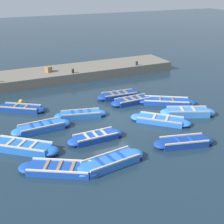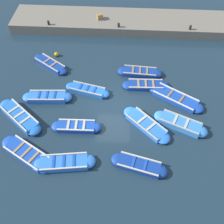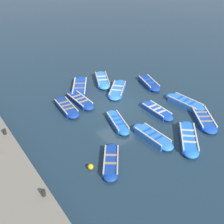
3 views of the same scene
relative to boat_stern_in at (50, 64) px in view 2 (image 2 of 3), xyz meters
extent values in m
plane|color=#1C303F|center=(3.86, 5.06, -0.16)|extent=(120.00, 120.00, 0.00)
cube|color=navy|center=(0.00, 0.00, -0.01)|extent=(2.15, 2.57, 0.31)
ellipsoid|color=navy|center=(-0.74, -1.04, -0.01)|extent=(1.07, 1.08, 0.31)
ellipsoid|color=navy|center=(0.74, 1.04, -0.01)|extent=(1.07, 1.08, 0.31)
cube|color=#B2AD9E|center=(0.30, -0.21, 0.18)|extent=(1.51, 2.09, 0.07)
cube|color=#B2AD9E|center=(-0.30, 0.21, 0.18)|extent=(1.51, 2.09, 0.07)
cube|color=#9E7A51|center=(-0.21, -0.30, 0.17)|extent=(0.67, 0.53, 0.04)
cube|color=#9E7A51|center=(0.21, 0.30, 0.17)|extent=(0.67, 0.53, 0.04)
cube|color=navy|center=(8.27, 6.77, 0.01)|extent=(1.45, 2.53, 0.34)
ellipsoid|color=navy|center=(7.98, 5.61, 0.01)|extent=(1.01, 1.03, 0.34)
ellipsoid|color=navy|center=(8.56, 7.93, 0.01)|extent=(1.01, 1.03, 0.34)
cube|color=beige|center=(8.67, 6.67, 0.22)|extent=(0.65, 2.28, 0.07)
cube|color=beige|center=(7.87, 6.87, 0.22)|extent=(0.65, 2.28, 0.07)
cube|color=#1947B7|center=(8.19, 6.44, 0.20)|extent=(0.80, 0.33, 0.04)
cube|color=#1947B7|center=(8.35, 7.10, 0.20)|extent=(0.80, 0.33, 0.04)
cube|color=blue|center=(5.26, -0.87, 0.03)|extent=(2.66, 2.92, 0.38)
ellipsoid|color=blue|center=(4.30, -2.02, 0.03)|extent=(1.27, 1.28, 0.38)
ellipsoid|color=blue|center=(6.21, 0.28, 0.03)|extent=(1.27, 1.28, 0.38)
cube|color=beige|center=(5.60, -1.16, 0.26)|extent=(1.94, 2.30, 0.07)
cube|color=beige|center=(4.91, -0.59, 0.26)|extent=(1.94, 2.30, 0.07)
cube|color=beige|center=(4.85, -1.36, 0.24)|extent=(0.75, 0.65, 0.04)
cube|color=beige|center=(5.26, -0.87, 0.24)|extent=(0.75, 0.65, 0.04)
cube|color=beige|center=(5.66, -0.38, 0.24)|extent=(0.75, 0.65, 0.04)
cube|color=navy|center=(1.90, 7.28, 0.00)|extent=(0.98, 2.51, 0.33)
ellipsoid|color=navy|center=(1.94, 6.04, 0.00)|extent=(0.86, 0.88, 0.33)
ellipsoid|color=navy|center=(1.86, 8.52, 0.00)|extent=(0.86, 0.88, 0.33)
cube|color=beige|center=(2.31, 7.29, 0.20)|extent=(0.16, 2.43, 0.07)
cube|color=beige|center=(1.49, 7.27, 0.20)|extent=(0.16, 2.43, 0.07)
cube|color=#9E7A51|center=(1.92, 6.75, 0.19)|extent=(0.80, 0.17, 0.04)
cube|color=#9E7A51|center=(1.90, 7.28, 0.19)|extent=(0.80, 0.17, 0.04)
cube|color=#9E7A51|center=(1.89, 7.81, 0.19)|extent=(0.80, 0.17, 0.04)
cube|color=blue|center=(8.38, 2.55, 0.02)|extent=(1.32, 2.76, 0.36)
ellipsoid|color=blue|center=(8.56, 1.24, 0.02)|extent=(1.01, 1.03, 0.36)
ellipsoid|color=blue|center=(8.20, 3.87, 0.02)|extent=(1.01, 1.03, 0.36)
cube|color=beige|center=(8.82, 2.61, 0.23)|extent=(0.43, 2.59, 0.07)
cube|color=beige|center=(7.94, 2.50, 0.23)|extent=(0.43, 2.59, 0.07)
cube|color=#1947B7|center=(8.45, 2.00, 0.22)|extent=(0.87, 0.25, 0.04)
cube|color=#1947B7|center=(8.38, 2.55, 0.22)|extent=(0.87, 0.25, 0.04)
cube|color=#1947B7|center=(8.30, 3.11, 0.22)|extent=(0.87, 0.25, 0.04)
cube|color=blue|center=(2.60, 3.18, 0.00)|extent=(1.38, 2.58, 0.32)
ellipsoid|color=blue|center=(2.31, 1.99, 0.00)|extent=(0.91, 0.93, 0.32)
ellipsoid|color=blue|center=(2.90, 4.38, 0.00)|extent=(0.91, 0.93, 0.32)
cube|color=#B2AD9E|center=(2.96, 3.10, 0.19)|extent=(0.66, 2.36, 0.07)
cube|color=#B2AD9E|center=(2.25, 3.27, 0.19)|extent=(0.66, 2.36, 0.07)
cube|color=#1947B7|center=(2.48, 2.68, 0.18)|extent=(0.72, 0.31, 0.04)
cube|color=#1947B7|center=(2.60, 3.18, 0.18)|extent=(0.72, 0.31, 0.04)
cube|color=#1947B7|center=(2.73, 3.69, 0.18)|extent=(0.72, 0.31, 0.04)
cube|color=#1947B7|center=(7.90, 0.29, -0.01)|extent=(2.29, 2.92, 0.30)
ellipsoid|color=#1947B7|center=(7.19, -0.91, -0.01)|extent=(1.30, 1.31, 0.30)
ellipsoid|color=#1947B7|center=(8.60, 1.49, -0.01)|extent=(1.30, 1.31, 0.30)
cube|color=silver|center=(8.30, 0.06, 0.18)|extent=(1.44, 2.39, 0.07)
cube|color=silver|center=(7.49, 0.53, 0.18)|extent=(1.44, 2.39, 0.07)
cube|color=#9E7A51|center=(7.60, -0.22, 0.16)|extent=(0.85, 0.57, 0.04)
cube|color=#9E7A51|center=(7.90, 0.29, 0.16)|extent=(0.85, 0.57, 0.04)
cube|color=#9E7A51|center=(8.19, 0.80, 0.16)|extent=(0.85, 0.57, 0.04)
cube|color=#1947B7|center=(2.97, 9.30, -0.01)|extent=(2.50, 3.15, 0.31)
ellipsoid|color=#1947B7|center=(2.16, 8.00, -0.01)|extent=(1.33, 1.34, 0.31)
ellipsoid|color=#1947B7|center=(3.78, 10.59, -0.01)|extent=(1.33, 1.34, 0.31)
cube|color=silver|center=(3.38, 9.04, 0.19)|extent=(1.66, 2.59, 0.07)
cube|color=silver|center=(2.57, 9.55, 0.19)|extent=(1.66, 2.59, 0.07)
cube|color=olive|center=(2.74, 8.93, 0.17)|extent=(0.85, 0.60, 0.04)
cube|color=olive|center=(3.20, 9.66, 0.17)|extent=(0.85, 0.60, 0.04)
cube|color=#3884E0|center=(5.22, 9.38, 0.04)|extent=(1.92, 2.73, 0.40)
ellipsoid|color=#3884E0|center=(4.70, 8.21, 0.04)|extent=(1.17, 1.19, 0.40)
ellipsoid|color=#3884E0|center=(5.74, 10.55, 0.04)|extent=(1.17, 1.19, 0.40)
cube|color=#B2AD9E|center=(5.62, 9.20, 0.27)|extent=(1.10, 2.33, 0.07)
cube|color=#B2AD9E|center=(4.82, 9.56, 0.27)|extent=(1.10, 2.33, 0.07)
cube|color=beige|center=(5.07, 9.05, 0.26)|extent=(0.83, 0.47, 0.04)
cube|color=beige|center=(5.37, 9.71, 0.26)|extent=(0.83, 0.47, 0.04)
cube|color=#1947B7|center=(5.82, 2.87, 0.00)|extent=(0.90, 2.33, 0.33)
ellipsoid|color=#1947B7|center=(5.84, 1.71, 0.00)|extent=(0.80, 0.83, 0.33)
ellipsoid|color=#1947B7|center=(5.80, 4.03, 0.00)|extent=(0.80, 0.83, 0.33)
cube|color=silver|center=(6.21, 2.88, 0.20)|extent=(0.13, 2.27, 0.07)
cube|color=silver|center=(5.44, 2.86, 0.20)|extent=(0.13, 2.27, 0.07)
cube|color=beige|center=(5.83, 2.38, 0.18)|extent=(0.75, 0.15, 0.04)
cube|color=beige|center=(5.82, 2.87, 0.18)|extent=(0.75, 0.15, 0.04)
cube|color=beige|center=(5.81, 3.36, 0.18)|extent=(0.75, 0.15, 0.04)
cube|color=navy|center=(0.55, 6.88, 0.01)|extent=(1.08, 2.53, 0.35)
ellipsoid|color=navy|center=(0.47, 5.64, 0.01)|extent=(0.90, 0.92, 0.35)
ellipsoid|color=navy|center=(0.63, 8.11, 0.01)|extent=(0.90, 0.92, 0.35)
cube|color=#B2AD9E|center=(0.97, 6.85, 0.22)|extent=(0.24, 2.42, 0.07)
cube|color=#B2AD9E|center=(0.14, 6.90, 0.22)|extent=(0.24, 2.42, 0.07)
cube|color=olive|center=(0.52, 6.35, 0.21)|extent=(0.81, 0.19, 0.04)
cube|color=olive|center=(0.55, 6.88, 0.21)|extent=(0.81, 0.19, 0.04)
cube|color=olive|center=(0.59, 7.40, 0.21)|extent=(0.81, 0.19, 0.04)
cube|color=blue|center=(5.37, 7.24, -0.01)|extent=(2.59, 2.64, 0.29)
ellipsoid|color=blue|center=(4.44, 6.27, -0.01)|extent=(1.32, 1.32, 0.29)
ellipsoid|color=blue|center=(6.31, 8.22, -0.01)|extent=(1.32, 1.32, 0.29)
cube|color=#B2AD9E|center=(5.71, 6.92, 0.17)|extent=(1.89, 1.97, 0.07)
cube|color=#B2AD9E|center=(5.04, 7.56, 0.17)|extent=(1.89, 1.97, 0.07)
cube|color=beige|center=(5.11, 6.96, 0.15)|extent=(0.73, 0.71, 0.04)
cube|color=beige|center=(5.64, 7.52, 0.15)|extent=(0.73, 0.71, 0.04)
cube|color=blue|center=(3.47, 0.52, 0.03)|extent=(1.07, 2.55, 0.38)
ellipsoid|color=blue|center=(3.55, -0.72, 0.03)|extent=(0.90, 0.93, 0.38)
ellipsoid|color=blue|center=(3.40, 1.77, 0.03)|extent=(0.90, 0.93, 0.38)
cube|color=beige|center=(3.89, 0.55, 0.25)|extent=(0.22, 2.45, 0.07)
cube|color=beige|center=(3.05, 0.50, 0.25)|extent=(0.22, 2.45, 0.07)
cube|color=#1947B7|center=(3.50, -0.01, 0.24)|extent=(0.82, 0.19, 0.04)
cube|color=#1947B7|center=(3.47, 0.52, 0.24)|extent=(0.82, 0.19, 0.04)
cube|color=#1947B7|center=(3.44, 1.06, 0.24)|extent=(0.82, 0.19, 0.04)
cube|color=slate|center=(-5.84, 5.06, 0.23)|extent=(3.57, 19.03, 0.78)
cylinder|color=black|center=(-4.41, -0.95, 0.80)|extent=(0.20, 0.20, 0.35)
cylinder|color=black|center=(-4.41, 5.06, 0.80)|extent=(0.20, 0.20, 0.35)
cylinder|color=black|center=(-4.41, 11.08, 0.80)|extent=(0.20, 0.20, 0.35)
cube|color=olive|center=(-5.59, 3.33, 0.85)|extent=(0.60, 0.60, 0.45)
sphere|color=#EAB214|center=(-1.22, 0.23, 0.01)|extent=(0.33, 0.33, 0.33)
camera|label=1|loc=(19.50, -2.58, 7.75)|focal=50.00mm
camera|label=2|loc=(15.35, 5.68, 13.21)|focal=42.00mm
camera|label=3|loc=(-7.51, -11.51, 11.59)|focal=50.00mm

